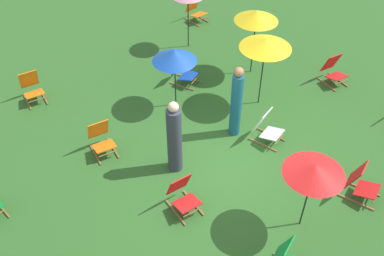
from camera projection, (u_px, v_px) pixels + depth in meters
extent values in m
plane|color=#2D6026|center=(231.00, 169.00, 9.73)|extent=(40.00, 40.00, 0.00)
cube|color=olive|center=(192.00, 22.00, 14.75)|extent=(0.13, 0.76, 0.04)
cube|color=olive|center=(201.00, 18.00, 14.96)|extent=(0.13, 0.76, 0.04)
cube|color=orange|center=(199.00, 14.00, 14.63)|extent=(0.53, 0.49, 0.13)
cube|color=orange|center=(193.00, 4.00, 14.61)|extent=(0.51, 0.30, 0.57)
cylinder|color=olive|center=(202.00, 19.00, 14.56)|extent=(0.44, 0.08, 0.03)
cube|color=olive|center=(326.00, 84.00, 12.10)|extent=(0.26, 0.74, 0.04)
cube|color=olive|center=(338.00, 80.00, 12.26)|extent=(0.26, 0.74, 0.04)
cube|color=red|center=(337.00, 76.00, 11.95)|extent=(0.59, 0.56, 0.13)
cube|color=red|center=(331.00, 62.00, 11.95)|extent=(0.53, 0.38, 0.57)
cylinder|color=olive|center=(341.00, 82.00, 11.86)|extent=(0.43, 0.16, 0.03)
cube|color=olive|center=(1.00, 207.00, 8.93)|extent=(0.06, 0.76, 0.04)
cube|color=olive|center=(182.00, 86.00, 12.02)|extent=(0.24, 0.74, 0.04)
cube|color=olive|center=(189.00, 78.00, 12.31)|extent=(0.24, 0.74, 0.04)
cube|color=#1947B7|center=(189.00, 76.00, 11.96)|extent=(0.58, 0.55, 0.13)
cube|color=#1947B7|center=(179.00, 64.00, 11.88)|extent=(0.53, 0.37, 0.57)
cylinder|color=olive|center=(195.00, 80.00, 11.94)|extent=(0.43, 0.15, 0.03)
cube|color=#148C38|center=(281.00, 251.00, 7.55)|extent=(0.52, 0.34, 0.57)
cube|color=olive|center=(175.00, 212.00, 8.82)|extent=(0.21, 0.75, 0.04)
cube|color=olive|center=(193.00, 203.00, 9.00)|extent=(0.21, 0.75, 0.04)
cube|color=red|center=(187.00, 203.00, 8.68)|extent=(0.57, 0.53, 0.13)
cube|color=red|center=(179.00, 184.00, 8.68)|extent=(0.52, 0.35, 0.57)
cylinder|color=olive|center=(193.00, 212.00, 8.60)|extent=(0.43, 0.13, 0.03)
cube|color=olive|center=(95.00, 154.00, 10.05)|extent=(0.27, 0.73, 0.04)
cube|color=olive|center=(113.00, 148.00, 10.21)|extent=(0.27, 0.73, 0.04)
cube|color=orange|center=(104.00, 146.00, 9.90)|extent=(0.59, 0.56, 0.13)
cube|color=orange|center=(98.00, 129.00, 9.91)|extent=(0.53, 0.38, 0.57)
cylinder|color=olive|center=(108.00, 154.00, 9.81)|extent=(0.43, 0.16, 0.03)
cube|color=olive|center=(27.00, 102.00, 11.51)|extent=(0.25, 0.74, 0.04)
cube|color=olive|center=(44.00, 97.00, 11.67)|extent=(0.25, 0.74, 0.04)
cube|color=orange|center=(34.00, 94.00, 11.36)|extent=(0.58, 0.55, 0.13)
cube|color=orange|center=(29.00, 79.00, 11.36)|extent=(0.53, 0.37, 0.57)
cylinder|color=olive|center=(37.00, 100.00, 11.28)|extent=(0.43, 0.15, 0.03)
cube|color=olive|center=(262.00, 145.00, 10.29)|extent=(0.14, 0.76, 0.04)
cube|color=olive|center=(271.00, 135.00, 10.55)|extent=(0.14, 0.76, 0.04)
cube|color=white|center=(272.00, 134.00, 10.21)|extent=(0.53, 0.49, 0.13)
cube|color=white|center=(262.00, 120.00, 10.15)|extent=(0.51, 0.31, 0.57)
cylinder|color=olive|center=(279.00, 139.00, 10.17)|extent=(0.44, 0.09, 0.03)
cube|color=olive|center=(356.00, 202.00, 9.01)|extent=(0.17, 0.75, 0.04)
cube|color=olive|center=(362.00, 189.00, 9.29)|extent=(0.17, 0.75, 0.04)
cube|color=red|center=(367.00, 190.00, 8.94)|extent=(0.55, 0.51, 0.13)
cube|color=red|center=(356.00, 175.00, 8.87)|extent=(0.52, 0.33, 0.57)
cylinder|color=olive|center=(376.00, 196.00, 8.91)|extent=(0.44, 0.11, 0.03)
cylinder|color=black|center=(188.00, 19.00, 13.01)|extent=(0.03, 0.03, 1.88)
cylinder|color=black|center=(262.00, 73.00, 10.89)|extent=(0.03, 0.03, 1.89)
cone|color=yellow|center=(266.00, 43.00, 10.33)|extent=(1.27, 1.27, 0.24)
cylinder|color=black|center=(254.00, 43.00, 11.97)|extent=(0.03, 0.03, 1.88)
cone|color=yellow|center=(257.00, 16.00, 11.41)|extent=(1.18, 1.18, 0.28)
cylinder|color=black|center=(175.00, 79.00, 10.92)|extent=(0.03, 0.03, 1.63)
cone|color=#194CB2|center=(174.00, 56.00, 10.45)|extent=(1.11, 1.11, 0.30)
cylinder|color=black|center=(307.00, 197.00, 8.09)|extent=(0.03, 0.03, 1.67)
cone|color=red|center=(315.00, 169.00, 7.59)|extent=(1.13, 1.13, 0.21)
cylinder|color=#333847|center=(175.00, 141.00, 9.23)|extent=(0.41, 0.41, 1.65)
sphere|color=beige|center=(173.00, 107.00, 8.61)|extent=(0.22, 0.22, 0.22)
cylinder|color=#195972|center=(236.00, 106.00, 10.08)|extent=(0.33, 0.33, 1.68)
sphere|color=#936647|center=(239.00, 72.00, 9.45)|extent=(0.23, 0.23, 0.23)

